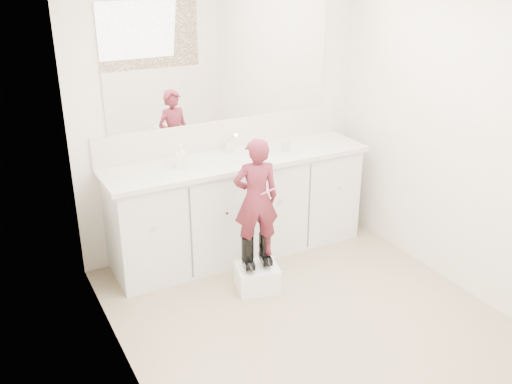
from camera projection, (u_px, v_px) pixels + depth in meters
floor at (314, 323)px, 4.10m from camera, size 3.00×3.00×0.00m
wall_back at (223, 113)px, 4.85m from camera, size 2.60×0.00×2.60m
wall_left at (121, 207)px, 3.07m from camera, size 0.00×3.00×3.00m
wall_right at (469, 138)px, 4.19m from camera, size 0.00×3.00×3.00m
vanity_cabinet at (238, 207)px, 4.93m from camera, size 2.20×0.55×0.85m
countertop at (238, 160)px, 4.75m from camera, size 2.28×0.58×0.04m
backsplash at (224, 134)px, 4.91m from camera, size 2.28×0.03×0.25m
mirror at (222, 61)px, 4.67m from camera, size 2.00×0.02×1.00m
faucet at (230, 146)px, 4.85m from camera, size 0.08×0.08×0.10m
cup at (286, 146)px, 4.87m from camera, size 0.11×0.11×0.08m
soap_bottle at (181, 156)px, 4.48m from camera, size 0.11×0.11×0.19m
step_stool at (257, 278)px, 4.48m from camera, size 0.37×0.34×0.20m
boot_left at (247, 253)px, 4.37m from camera, size 0.14×0.20×0.27m
boot_right at (265, 248)px, 4.44m from camera, size 0.14×0.20×0.27m
toddler at (256, 199)px, 4.24m from camera, size 0.39×0.30×0.94m
toothbrush at (270, 191)px, 4.17m from camera, size 0.13×0.04×0.06m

